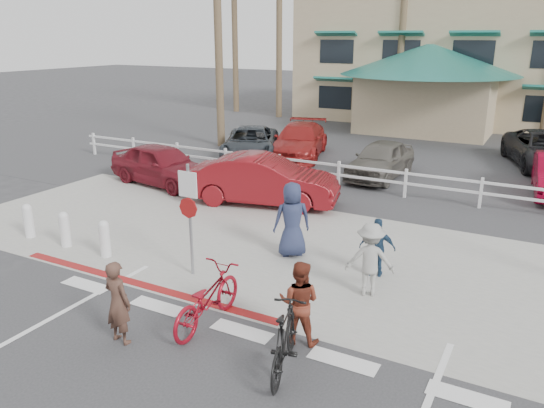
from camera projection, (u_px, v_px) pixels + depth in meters
The scene contains 27 objects.
ground at pixel (224, 348), 9.33m from camera, with size 140.00×140.00×0.00m, color #333335.
sidewalk_plaza at pixel (324, 258), 13.10m from camera, with size 22.00×7.00×0.01m, color gray.
cross_street at pixel (374, 212), 16.46m from camera, with size 40.00×5.00×0.01m, color #333335.
parking_lot at pixel (439, 155), 24.42m from camera, with size 50.00×16.00×0.01m, color #333335.
curb_red at pixel (140, 284), 11.69m from camera, with size 7.00×0.25×0.02m, color maroon.
rail_fence at pixel (408, 184), 17.76m from camera, with size 29.40×0.16×1.00m, color silver, non-canonical shape.
building at pixel (525, 29), 32.70m from camera, with size 28.00×16.00×11.30m, color tan, non-canonical shape.
sign_post at pixel (190, 215), 11.78m from camera, with size 0.50×0.10×2.90m, color gray, non-canonical shape.
bollard_0 at pixel (105, 239), 13.04m from camera, with size 0.26×0.26×0.95m, color silver, non-canonical shape.
bollard_1 at pixel (65, 229), 13.67m from camera, with size 0.26×0.26×0.95m, color silver, non-canonical shape.
bollard_2 at pixel (28, 221), 14.30m from camera, with size 0.26×0.26×0.95m, color silver, non-canonical shape.
palm_0 at pixel (234, 1), 36.09m from camera, with size 4.00×4.00×15.00m, color #1F5126, non-canonical shape.
palm_1 at pixel (279, 15), 33.75m from camera, with size 4.00×4.00×13.00m, color #1F5126, non-canonical shape.
palm_3 at pixel (404, 3), 29.98m from camera, with size 4.00×4.00×14.00m, color #1F5126, non-canonical shape.
palm_10 at pixel (218, 18), 24.61m from camera, with size 4.00×4.00×12.00m, color #1F5126, non-canonical shape.
bike_red at pixel (207, 298), 9.92m from camera, with size 0.73×2.10×1.10m, color maroon.
rider_red at pixel (118, 302), 9.29m from camera, with size 0.57×0.37×1.56m, color #4D3127.
bike_black at pixel (285, 339), 8.55m from camera, with size 0.54×1.89×1.14m, color black.
rider_black at pixel (299, 302), 9.31m from camera, with size 0.75×0.59×1.55m, color maroon.
pedestrian_a at pixel (370, 260), 11.02m from camera, with size 1.03×0.59×1.60m, color #989792.
pedestrian_child at pixel (377, 248), 11.92m from camera, with size 0.81×0.34×1.38m, color navy.
pedestrian_b at pixel (292, 220), 12.99m from camera, with size 0.92×0.60×1.88m, color #242C4B.
car_white_sedan at pixel (263, 180), 17.09m from camera, with size 1.68×4.82×1.59m, color maroon.
car_red_compact at pixel (162, 165), 19.36m from camera, with size 1.76×4.37×1.49m, color maroon.
lot_car_0 at pixel (251, 143), 23.56m from camera, with size 2.27×4.91×1.37m, color #272E34.
lot_car_1 at pixel (299, 141), 23.72m from camera, with size 2.07×5.09×1.48m, color maroon.
lot_car_2 at pixel (381, 160), 20.32m from camera, with size 1.66×4.14×1.41m, color #5E5A52.
Camera 1 is at (4.60, -6.75, 5.25)m, focal length 35.00 mm.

